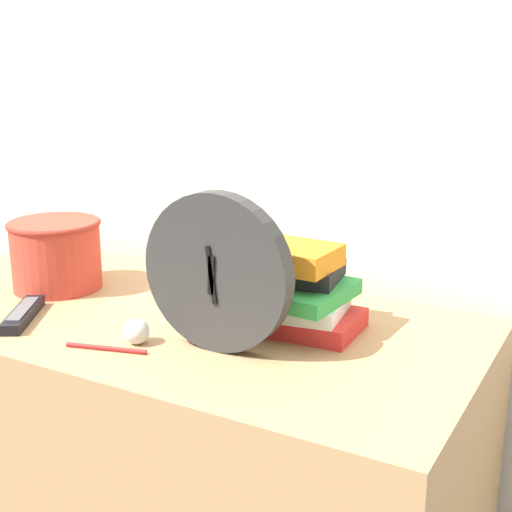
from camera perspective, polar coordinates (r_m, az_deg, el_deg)
wall_back at (r=1.62m, az=-0.01°, el=15.66°), size 6.00×0.04×2.40m
desk at (r=1.56m, az=-6.90°, el=-17.08°), size 1.21×0.59×0.72m
desk_clock at (r=1.18m, az=-3.17°, el=-1.34°), size 0.27×0.04×0.27m
book_stack at (r=1.30m, az=2.67°, el=-2.70°), size 0.26×0.19×0.16m
basket at (r=1.58m, az=-15.71°, el=0.30°), size 0.20×0.20×0.15m
tv_remote at (r=1.42m, az=-18.14°, el=-4.44°), size 0.12×0.17×0.02m
crumpled_paper_ball at (r=1.26m, az=-9.53°, el=-5.96°), size 0.05×0.05×0.05m
pen at (r=1.24m, az=-11.91°, el=-7.23°), size 0.14×0.05×0.01m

